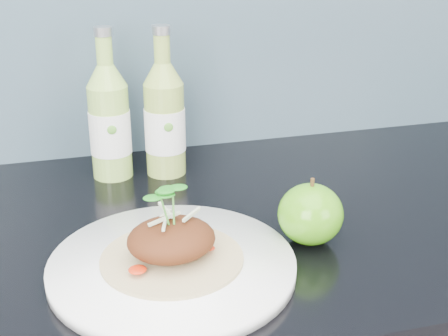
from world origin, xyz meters
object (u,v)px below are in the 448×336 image
at_px(green_apple, 310,214).
at_px(cider_bottle_right, 165,120).
at_px(dinner_plate, 172,266).
at_px(cider_bottle_left, 110,122).

distance_m(green_apple, cider_bottle_right, 0.31).
height_order(dinner_plate, green_apple, green_apple).
bearing_deg(dinner_plate, green_apple, 7.43).
distance_m(green_apple, cider_bottle_left, 0.36).
relative_size(cider_bottle_left, cider_bottle_right, 1.00).
bearing_deg(dinner_plate, cider_bottle_left, 96.71).
relative_size(dinner_plate, cider_bottle_left, 1.37).
height_order(green_apple, cider_bottle_right, cider_bottle_right).
bearing_deg(green_apple, cider_bottle_right, 116.30).
xyz_separation_m(green_apple, cider_bottle_right, (-0.14, 0.27, 0.05)).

